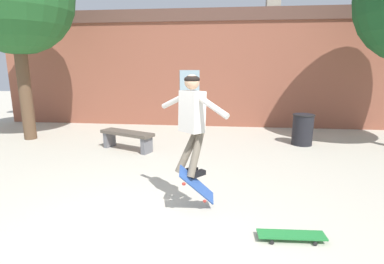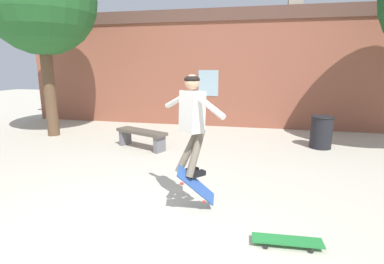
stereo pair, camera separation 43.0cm
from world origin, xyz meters
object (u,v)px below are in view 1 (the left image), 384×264
at_px(trash_bin, 303,129).
at_px(skater, 192,117).
at_px(skateboard_resting, 291,235).
at_px(park_bench, 127,137).
at_px(skateboard_flipping, 197,185).

bearing_deg(trash_bin, skater, -121.98).
bearing_deg(skateboard_resting, park_bench, 128.96).
relative_size(park_bench, skateboard_resting, 1.80).
xyz_separation_m(trash_bin, skater, (-2.58, -4.12, 0.99)).
relative_size(park_bench, trash_bin, 1.80).
bearing_deg(trash_bin, skateboard_resting, -104.54).
distance_m(park_bench, skateboard_flipping, 3.81).
bearing_deg(skateboard_resting, skateboard_flipping, 152.12).
bearing_deg(park_bench, trash_bin, 36.17).
xyz_separation_m(park_bench, skateboard_resting, (3.37, -3.73, -0.28)).
height_order(trash_bin, skater, skater).
bearing_deg(skateboard_flipping, park_bench, 84.26).
bearing_deg(skateboard_flipping, skateboard_resting, -64.42).
xyz_separation_m(skater, skateboard_resting, (1.33, -0.67, -1.36)).
distance_m(park_bench, trash_bin, 4.73).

